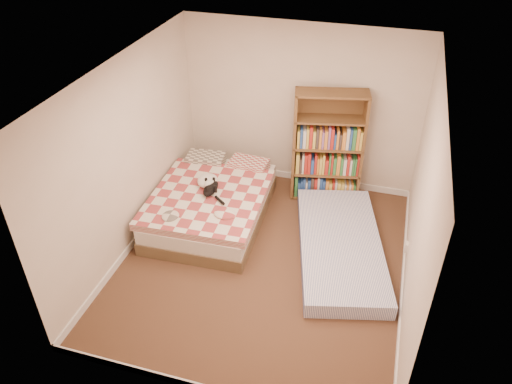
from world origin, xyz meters
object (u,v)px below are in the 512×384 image
(floor_mattress, at_px, (340,246))
(white_dog, at_px, (208,181))
(black_cat, at_px, (212,187))
(bed, at_px, (213,202))
(bookshelf, at_px, (327,160))

(floor_mattress, height_order, white_dog, white_dog)
(floor_mattress, relative_size, black_cat, 3.56)
(white_dog, bearing_deg, bed, -13.30)
(floor_mattress, height_order, black_cat, black_cat)
(bookshelf, bearing_deg, white_dog, -159.00)
(bed, xyz_separation_m, white_dog, (-0.07, 0.04, 0.32))
(bed, relative_size, white_dog, 5.50)
(bed, distance_m, bookshelf, 1.79)
(floor_mattress, bearing_deg, bookshelf, 94.62)
(black_cat, distance_m, white_dog, 0.14)
(bookshelf, bearing_deg, floor_mattress, -83.48)
(floor_mattress, xyz_separation_m, white_dog, (-1.93, 0.31, 0.47))
(black_cat, bearing_deg, white_dog, 106.54)
(bookshelf, height_order, black_cat, bookshelf)
(bookshelf, distance_m, black_cat, 1.77)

